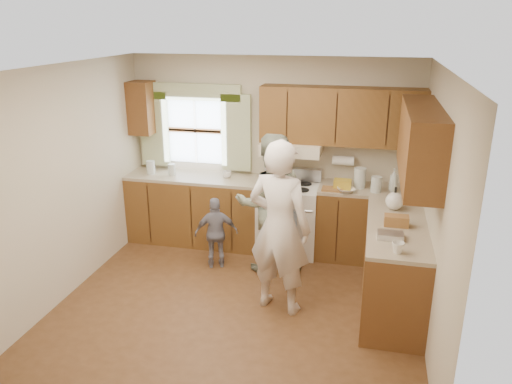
% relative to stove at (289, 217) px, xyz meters
% --- Properties ---
extents(room, '(3.80, 3.80, 3.80)m').
position_rel_stove_xyz_m(room, '(-0.30, -1.44, 0.78)').
color(room, '#4C2E17').
rests_on(room, ground).
extents(kitchen_fixtures, '(3.80, 2.25, 2.15)m').
position_rel_stove_xyz_m(kitchen_fixtures, '(0.31, -0.36, 0.37)').
color(kitchen_fixtures, '#41260E').
rests_on(kitchen_fixtures, ground).
extents(stove, '(0.76, 0.67, 1.07)m').
position_rel_stove_xyz_m(stove, '(0.00, 0.00, 0.00)').
color(stove, silver).
rests_on(stove, ground).
extents(woman_left, '(0.76, 0.59, 1.84)m').
position_rel_stove_xyz_m(woman_left, '(0.13, -1.41, 0.45)').
color(woman_left, beige).
rests_on(woman_left, ground).
extents(woman_right, '(0.98, 0.86, 1.70)m').
position_rel_stove_xyz_m(woman_right, '(-0.13, -0.59, 0.39)').
color(woman_right, '#1F3726').
rests_on(woman_right, ground).
extents(child, '(0.57, 0.39, 0.90)m').
position_rel_stove_xyz_m(child, '(-0.79, -0.67, -0.01)').
color(child, gray).
rests_on(child, ground).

